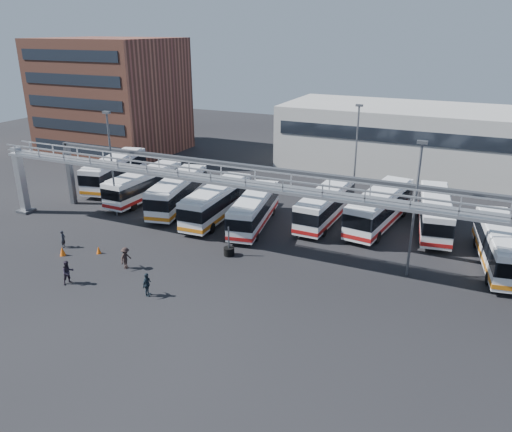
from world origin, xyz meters
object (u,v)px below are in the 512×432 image
at_px(cone_left, 99,250).
at_px(tire_stack, 229,251).
at_px(cone_right, 62,251).
at_px(bus_3, 217,201).
at_px(bus_2, 178,191).
at_px(pedestrian_d, 147,285).
at_px(light_pole_mid, 415,203).
at_px(bus_0, 115,170).
at_px(pedestrian_b, 68,272).
at_px(light_pole_back, 356,148).
at_px(bus_5, 326,204).
at_px(bus_1, 144,184).
at_px(pedestrian_a, 63,239).
at_px(bus_4, 254,209).
at_px(bus_8, 500,245).
at_px(bus_7, 435,212).
at_px(bus_6, 380,207).
at_px(pedestrian_c, 126,258).
at_px(light_pole_left, 111,159).

relative_size(cone_left, tire_stack, 0.25).
bearing_deg(cone_right, bus_3, 59.55).
bearing_deg(bus_2, cone_right, -111.56).
relative_size(bus_2, pedestrian_d, 6.61).
bearing_deg(bus_2, light_pole_mid, -24.37).
xyz_separation_m(bus_3, pedestrian_d, (2.77, -15.05, -0.98)).
relative_size(bus_0, pedestrian_b, 6.47).
bearing_deg(pedestrian_d, cone_left, 54.68).
bearing_deg(light_pole_back, bus_5, -96.88).
xyz_separation_m(bus_1, pedestrian_a, (1.25, -13.08, -1.02)).
distance_m(bus_3, bus_4, 4.07).
bearing_deg(bus_2, bus_8, -13.21).
relative_size(bus_2, pedestrian_a, 7.44).
xyz_separation_m(bus_8, pedestrian_a, (-33.23, -11.43, -1.05)).
distance_m(bus_4, pedestrian_d, 14.83).
relative_size(bus_7, cone_left, 17.99).
bearing_deg(bus_3, light_pole_mid, -15.86).
bearing_deg(bus_7, light_pole_mid, -102.79).
bearing_deg(cone_left, pedestrian_d, -27.01).
height_order(bus_0, bus_2, bus_0).
bearing_deg(light_pole_mid, light_pole_back, 118.07).
relative_size(bus_2, bus_6, 0.96).
distance_m(bus_2, pedestrian_d, 17.81).
distance_m(pedestrian_c, cone_right, 6.21).
relative_size(light_pole_back, bus_1, 0.96).
bearing_deg(cone_left, pedestrian_a, -175.99).
distance_m(bus_3, bus_5, 10.34).
distance_m(bus_7, pedestrian_a, 32.60).
bearing_deg(bus_8, pedestrian_a, -170.18).
xyz_separation_m(light_pole_left, bus_2, (4.37, 4.35, -3.88)).
xyz_separation_m(bus_1, bus_6, (24.41, 2.76, 0.16)).
height_order(bus_1, pedestrian_a, bus_1).
xyz_separation_m(bus_8, pedestrian_b, (-28.13, -16.09, -0.91)).
distance_m(bus_0, bus_5, 25.68).
distance_m(bus_1, bus_4, 14.01).
xyz_separation_m(light_pole_back, bus_3, (-10.59, -10.58, -3.89)).
bearing_deg(pedestrian_c, cone_right, 91.32).
distance_m(bus_1, bus_6, 24.56).
relative_size(bus_8, pedestrian_d, 6.45).
relative_size(pedestrian_b, pedestrian_c, 1.03).
distance_m(bus_8, pedestrian_b, 32.43).
bearing_deg(bus_3, light_pole_back, 42.50).
bearing_deg(light_pole_left, bus_1, 94.27).
distance_m(bus_5, bus_7, 9.81).
bearing_deg(bus_3, bus_1, 167.39).
distance_m(light_pole_mid, tire_stack, 14.92).
bearing_deg(pedestrian_a, light_pole_left, -18.42).
relative_size(bus_1, cone_left, 17.17).
xyz_separation_m(bus_7, pedestrian_b, (-22.77, -21.55, -0.93)).
relative_size(bus_8, pedestrian_b, 6.14).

